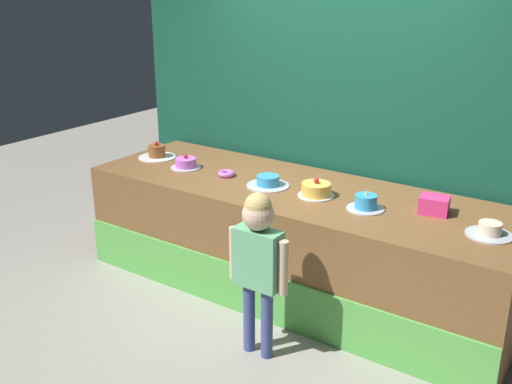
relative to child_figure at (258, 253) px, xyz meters
name	(u,v)px	position (x,y,z in m)	size (l,w,h in m)	color
ground_plane	(256,317)	(-0.27, 0.37, -0.76)	(12.00, 12.00, 0.00)	gray
stage_platform	(295,240)	(-0.27, 0.92, -0.32)	(3.51, 1.14, 0.88)	brown
curtain_backdrop	(338,105)	(-0.27, 1.59, 0.67)	(4.11, 0.08, 2.87)	#144C38
child_figure	(258,253)	(0.00, 0.00, 0.00)	(0.45, 0.21, 1.17)	#3F4C8C
pink_box	(434,205)	(0.80, 1.02, 0.18)	(0.20, 0.16, 0.12)	#EC3481
donut	(226,174)	(-0.91, 0.86, 0.14)	(0.14, 0.14, 0.04)	#CC66D8
cake_far_left	(157,153)	(-1.76, 0.93, 0.17)	(0.34, 0.34, 0.16)	white
cake_left	(186,163)	(-1.33, 0.84, 0.16)	(0.26, 0.26, 0.13)	silver
cake_center_left	(268,182)	(-0.48, 0.84, 0.16)	(0.34, 0.34, 0.09)	silver
cake_center_right	(316,190)	(-0.05, 0.86, 0.17)	(0.28, 0.28, 0.14)	silver
cake_right	(366,203)	(0.37, 0.82, 0.17)	(0.27, 0.27, 0.15)	silver
cake_far_right	(490,231)	(1.22, 0.85, 0.16)	(0.30, 0.30, 0.09)	silver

